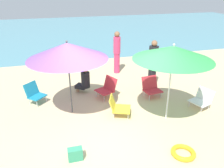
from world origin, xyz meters
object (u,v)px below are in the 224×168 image
at_px(beach_chair_a, 34,93).
at_px(beach_chair_e, 107,87).
at_px(umbrella_green, 173,53).
at_px(umbrella_purple, 67,51).
at_px(person_c, 117,52).
at_px(beach_chair_b, 202,99).
at_px(swim_ring, 183,153).
at_px(person_b, 153,64).
at_px(beach_chair_d, 151,87).
at_px(beach_bag, 75,154).
at_px(beach_chair_c, 118,106).
at_px(person_a, 84,81).

bearing_deg(beach_chair_a, beach_chair_e, 39.24).
height_order(umbrella_green, umbrella_purple, umbrella_green).
bearing_deg(person_c, beach_chair_b, 14.64).
bearing_deg(umbrella_purple, swim_ring, -49.42).
height_order(beach_chair_b, person_b, person_b).
relative_size(beach_chair_a, beach_chair_b, 1.02).
bearing_deg(beach_chair_b, person_c, -83.98).
bearing_deg(beach_chair_a, beach_chair_d, 36.43).
distance_m(person_c, beach_bag, 5.31).
bearing_deg(beach_chair_d, beach_chair_c, -65.20).
xyz_separation_m(beach_chair_c, beach_chair_e, (0.01, 1.21, 0.05)).
height_order(beach_chair_d, swim_ring, beach_chair_d).
distance_m(beach_chair_d, person_a, 2.23).
height_order(swim_ring, beach_bag, beach_bag).
relative_size(umbrella_purple, person_a, 2.30).
xyz_separation_m(beach_chair_c, person_b, (1.75, 1.56, 0.57)).
height_order(umbrella_purple, person_b, umbrella_purple).
relative_size(beach_chair_d, person_b, 0.38).
bearing_deg(beach_bag, beach_chair_a, 107.15).
distance_m(person_b, swim_ring, 3.69).
distance_m(beach_chair_e, person_c, 2.34).
xyz_separation_m(umbrella_purple, beach_chair_e, (1.23, 0.67, -1.49)).
bearing_deg(person_c, umbrella_green, -5.70).
xyz_separation_m(umbrella_purple, person_b, (2.97, 1.02, -0.97)).
relative_size(beach_chair_c, swim_ring, 1.35).
bearing_deg(beach_bag, umbrella_purple, 85.46).
bearing_deg(beach_bag, swim_ring, -12.19).
height_order(beach_chair_b, swim_ring, beach_chair_b).
bearing_deg(person_b, person_a, -102.24).
bearing_deg(umbrella_purple, beach_chair_d, 7.43).
bearing_deg(umbrella_green, beach_chair_a, 151.04).
bearing_deg(umbrella_purple, umbrella_green, -23.14).
relative_size(person_a, person_c, 0.54).
bearing_deg(beach_chair_e, person_a, -60.61).
distance_m(umbrella_purple, person_c, 3.62).
relative_size(person_a, swim_ring, 1.75).
distance_m(umbrella_purple, beach_chair_d, 3.05).
bearing_deg(beach_chair_b, beach_chair_d, -62.79).
distance_m(umbrella_purple, person_a, 1.89).
distance_m(beach_chair_b, beach_chair_e, 2.93).
relative_size(umbrella_green, beach_bag, 6.85).
bearing_deg(swim_ring, person_a, 113.13).
xyz_separation_m(beach_chair_b, person_c, (-1.60, 3.50, 0.60)).
height_order(umbrella_purple, beach_chair_e, umbrella_purple).
xyz_separation_m(person_a, beach_bag, (-0.72, -3.15, -0.31)).
bearing_deg(beach_chair_c, person_b, 63.82).
bearing_deg(beach_chair_b, beach_chair_e, -47.94).
height_order(person_a, person_c, person_c).
height_order(beach_chair_c, beach_bag, beach_chair_c).
distance_m(beach_chair_c, beach_chair_d, 1.67).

